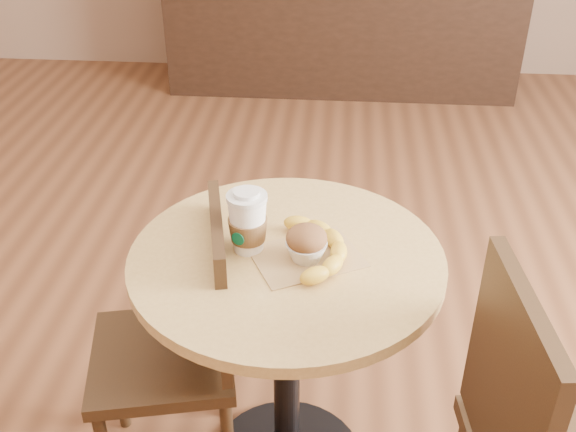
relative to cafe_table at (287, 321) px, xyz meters
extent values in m
cylinder|color=black|center=(0.00, 0.00, -0.17)|extent=(0.07, 0.07, 0.72)
cylinder|color=tan|center=(0.00, 0.00, 0.19)|extent=(0.74, 0.74, 0.03)
cube|color=#382513|center=(-0.33, -0.01, -0.14)|extent=(0.44, 0.44, 0.04)
cylinder|color=#382513|center=(-0.51, 0.11, -0.34)|extent=(0.03, 0.03, 0.41)
cylinder|color=#382513|center=(-0.21, 0.17, -0.34)|extent=(0.03, 0.03, 0.41)
cube|color=#382513|center=(-0.17, 0.02, 0.09)|extent=(0.10, 0.34, 0.38)
cube|color=#382513|center=(0.45, -0.35, 0.17)|extent=(0.07, 0.39, 0.43)
cube|color=black|center=(0.09, 3.08, -0.05)|extent=(2.20, 0.60, 1.00)
cube|color=#AA8452|center=(0.05, -0.01, 0.20)|extent=(0.30, 0.27, 0.00)
cylinder|color=silver|center=(-0.09, 0.01, 0.34)|extent=(0.09, 0.09, 0.01)
cylinder|color=silver|center=(-0.09, 0.01, 0.35)|extent=(0.06, 0.06, 0.01)
cylinder|color=#085131|center=(-0.11, -0.03, 0.26)|extent=(0.03, 0.01, 0.03)
ellipsoid|color=brown|center=(0.05, -0.02, 0.26)|extent=(0.09, 0.09, 0.06)
ellipsoid|color=beige|center=(0.05, -0.02, 0.28)|extent=(0.03, 0.03, 0.02)
camera|label=1|loc=(0.11, -1.28, 1.11)|focal=42.00mm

